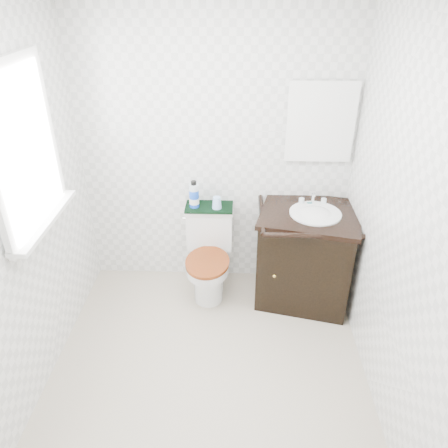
# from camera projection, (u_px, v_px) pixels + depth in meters

# --- Properties ---
(floor) EXTENTS (2.40, 2.40, 0.00)m
(floor) POSITION_uv_depth(u_px,v_px,m) (208.00, 375.00, 3.04)
(floor) COLOR #AB9F89
(floor) RESTS_ON ground
(wall_back) EXTENTS (2.40, 0.00, 2.40)m
(wall_back) POSITION_uv_depth(u_px,v_px,m) (215.00, 151.00, 3.49)
(wall_back) COLOR silver
(wall_back) RESTS_ON ground
(wall_front) EXTENTS (2.40, 0.00, 2.40)m
(wall_front) POSITION_uv_depth(u_px,v_px,m) (176.00, 413.00, 1.41)
(wall_front) COLOR silver
(wall_front) RESTS_ON ground
(wall_left) EXTENTS (0.00, 2.40, 2.40)m
(wall_left) POSITION_uv_depth(u_px,v_px,m) (11.00, 223.00, 2.48)
(wall_left) COLOR silver
(wall_left) RESTS_ON ground
(wall_right) EXTENTS (0.00, 2.40, 2.40)m
(wall_right) POSITION_uv_depth(u_px,v_px,m) (402.00, 230.00, 2.41)
(wall_right) COLOR silver
(wall_right) RESTS_ON ground
(window) EXTENTS (0.02, 0.70, 0.90)m
(window) POSITION_uv_depth(u_px,v_px,m) (22.00, 149.00, 2.52)
(window) COLOR white
(window) RESTS_ON wall_left
(mirror) EXTENTS (0.50, 0.02, 0.60)m
(mirror) POSITION_uv_depth(u_px,v_px,m) (321.00, 122.00, 3.32)
(mirror) COLOR silver
(mirror) RESTS_ON wall_back
(toilet) EXTENTS (0.40, 0.61, 0.74)m
(toilet) POSITION_uv_depth(u_px,v_px,m) (209.00, 257.00, 3.72)
(toilet) COLOR silver
(toilet) RESTS_ON floor
(vanity) EXTENTS (0.88, 0.80, 0.92)m
(vanity) POSITION_uv_depth(u_px,v_px,m) (306.00, 253.00, 3.59)
(vanity) COLOR black
(vanity) RESTS_ON floor
(trash_bin) EXTENTS (0.22, 0.19, 0.29)m
(trash_bin) POSITION_uv_depth(u_px,v_px,m) (208.00, 284.00, 3.69)
(trash_bin) COLOR white
(trash_bin) RESTS_ON floor
(towel) EXTENTS (0.39, 0.22, 0.02)m
(towel) POSITION_uv_depth(u_px,v_px,m) (209.00, 207.00, 3.62)
(towel) COLOR black
(towel) RESTS_ON toilet
(mouthwash_bottle) EXTENTS (0.08, 0.08, 0.23)m
(mouthwash_bottle) POSITION_uv_depth(u_px,v_px,m) (194.00, 195.00, 3.55)
(mouthwash_bottle) COLOR blue
(mouthwash_bottle) RESTS_ON towel
(cup) EXTENTS (0.08, 0.08, 0.10)m
(cup) POSITION_uv_depth(u_px,v_px,m) (217.00, 203.00, 3.56)
(cup) COLOR #97C5F8
(cup) RESTS_ON towel
(soap_bar) EXTENTS (0.06, 0.04, 0.02)m
(soap_bar) POSITION_uv_depth(u_px,v_px,m) (310.00, 203.00, 3.51)
(soap_bar) COLOR #16646B
(soap_bar) RESTS_ON vanity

